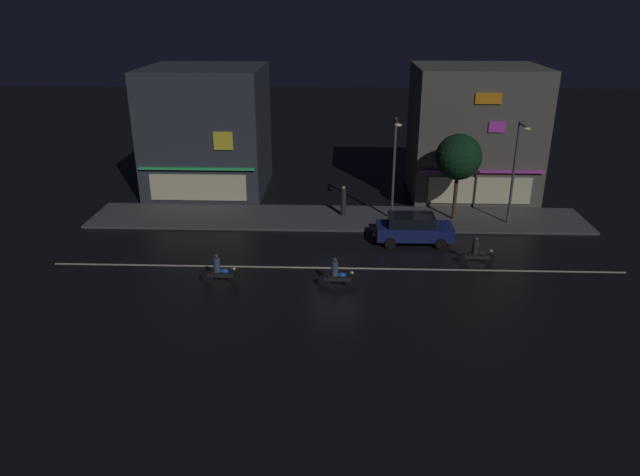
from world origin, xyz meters
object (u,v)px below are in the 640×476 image
object	(u,v)px
streetlamp_west	(395,161)
traffic_cone	(375,231)
streetlamp_mid	(516,164)
motorcycle_lead	(219,271)
motorcycle_opposite_lane	(477,253)
pedestrian_on_sidewalk	(343,202)
parked_car_near_kerb	(413,228)
motorcycle_following	(337,275)

from	to	relation	value
streetlamp_west	traffic_cone	distance (m)	4.54
streetlamp_west	streetlamp_mid	distance (m)	7.14
streetlamp_west	motorcycle_lead	bearing A→B (deg)	-135.43
motorcycle_lead	motorcycle_opposite_lane	size ratio (longest dim) A/B	1.00
pedestrian_on_sidewalk	motorcycle_lead	world-z (taller)	pedestrian_on_sidewalk
pedestrian_on_sidewalk	motorcycle_lead	bearing A→B (deg)	27.84
streetlamp_west	parked_car_near_kerb	distance (m)	4.69
motorcycle_opposite_lane	traffic_cone	distance (m)	6.40
motorcycle_lead	traffic_cone	world-z (taller)	motorcycle_lead
streetlamp_west	motorcycle_opposite_lane	distance (m)	8.11
pedestrian_on_sidewalk	motorcycle_opposite_lane	world-z (taller)	pedestrian_on_sidewalk
traffic_cone	motorcycle_opposite_lane	bearing A→B (deg)	-37.07
parked_car_near_kerb	streetlamp_mid	bearing A→B (deg)	-155.02
streetlamp_west	pedestrian_on_sidewalk	distance (m)	4.25
pedestrian_on_sidewalk	motorcycle_following	size ratio (longest dim) A/B	1.02
pedestrian_on_sidewalk	parked_car_near_kerb	xyz separation A→B (m)	(3.99, -4.12, -0.18)
streetlamp_west	motorcycle_following	distance (m)	10.34
parked_car_near_kerb	motorcycle_following	distance (m)	7.21
motorcycle_following	motorcycle_opposite_lane	bearing A→B (deg)	-154.36
pedestrian_on_sidewalk	motorcycle_opposite_lane	size ratio (longest dim) A/B	1.02
motorcycle_lead	motorcycle_opposite_lane	xyz separation A→B (m)	(13.05, 2.70, 0.00)
pedestrian_on_sidewalk	motorcycle_following	xyz separation A→B (m)	(-0.32, -9.90, -0.41)
parked_car_near_kerb	motorcycle_opposite_lane	world-z (taller)	parked_car_near_kerb
motorcycle_lead	motorcycle_following	size ratio (longest dim) A/B	1.00
motorcycle_opposite_lane	traffic_cone	xyz separation A→B (m)	(-5.10, 3.85, -0.36)
streetlamp_west	motorcycle_opposite_lane	world-z (taller)	streetlamp_west
streetlamp_mid	motorcycle_following	xyz separation A→B (m)	(-10.49, -8.66, -3.27)
streetlamp_west	motorcycle_lead	distance (m)	13.21
streetlamp_west	motorcycle_opposite_lane	xyz separation A→B (m)	(3.94, -6.28, -3.30)
streetlamp_mid	traffic_cone	bearing A→B (deg)	-167.19
streetlamp_west	streetlamp_mid	bearing A→B (deg)	-4.40
pedestrian_on_sidewalk	traffic_cone	xyz separation A→B (m)	(1.89, -3.12, -0.77)
streetlamp_mid	motorcycle_lead	xyz separation A→B (m)	(-16.23, -8.43, -3.27)
parked_car_near_kerb	traffic_cone	world-z (taller)	parked_car_near_kerb
motorcycle_following	pedestrian_on_sidewalk	bearing A→B (deg)	-88.05
streetlamp_mid	pedestrian_on_sidewalk	distance (m)	10.63
parked_car_near_kerb	traffic_cone	bearing A→B (deg)	-25.40
parked_car_near_kerb	traffic_cone	distance (m)	2.40
motorcycle_following	motorcycle_opposite_lane	world-z (taller)	same
streetlamp_west	motorcycle_opposite_lane	size ratio (longest dim) A/B	3.34
streetlamp_mid	parked_car_near_kerb	xyz separation A→B (m)	(-6.18, -2.88, -3.03)
parked_car_near_kerb	motorcycle_opposite_lane	bearing A→B (deg)	136.41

